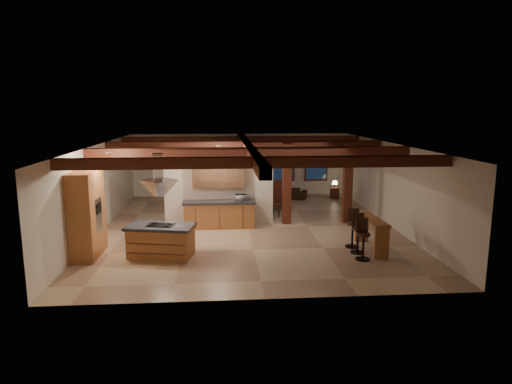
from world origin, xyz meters
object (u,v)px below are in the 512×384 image
dining_table (258,205)px  bar_counter (371,229)px  sofa (286,192)px  kitchen_island (161,241)px

dining_table → bar_counter: (2.89, -5.13, 0.35)m
dining_table → sofa: bearing=41.1°
dining_table → kitchen_island: bearing=-140.4°
kitchen_island → dining_table: size_ratio=1.24×
kitchen_island → bar_counter: bearing=1.5°
bar_counter → dining_table: bearing=119.4°
sofa → dining_table: bearing=80.7°
kitchen_island → sofa: (4.67, 7.97, -0.19)m
sofa → bar_counter: size_ratio=1.03×
sofa → bar_counter: 7.94m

